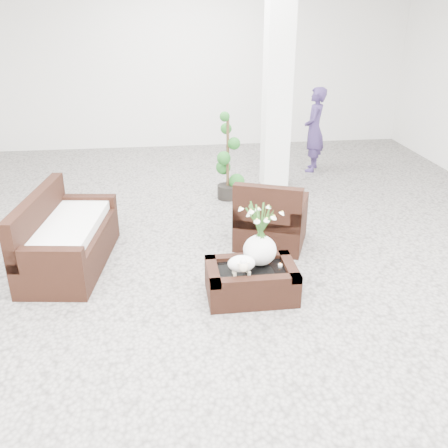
{
  "coord_description": "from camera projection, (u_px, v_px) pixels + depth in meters",
  "views": [
    {
      "loc": [
        -0.61,
        -4.88,
        2.76
      ],
      "look_at": [
        0.0,
        -0.1,
        0.62
      ],
      "focal_mm": 39.78,
      "sensor_mm": 36.0,
      "label": 1
    }
  ],
  "objects": [
    {
      "name": "ground",
      "position": [
        223.0,
        270.0,
        5.61
      ],
      "size": [
        11.0,
        11.0,
        0.0
      ],
      "primitive_type": "plane",
      "color": "gray",
      "rests_on": "ground"
    },
    {
      "name": "column",
      "position": [
        278.0,
        76.0,
        7.58
      ],
      "size": [
        0.4,
        0.4,
        3.5
      ],
      "primitive_type": "cube",
      "color": "white",
      "rests_on": "ground"
    },
    {
      "name": "coffee_table",
      "position": [
        251.0,
        282.0,
        5.07
      ],
      "size": [
        0.9,
        0.6,
        0.31
      ],
      "primitive_type": "cube",
      "color": "black",
      "rests_on": "ground"
    },
    {
      "name": "sheep_figurine",
      "position": [
        241.0,
        265.0,
        4.86
      ],
      "size": [
        0.28,
        0.23,
        0.21
      ],
      "primitive_type": "ellipsoid",
      "color": "white",
      "rests_on": "coffee_table"
    },
    {
      "name": "planter_narcissus",
      "position": [
        260.0,
        228.0,
        4.94
      ],
      "size": [
        0.44,
        0.44,
        0.8
      ],
      "primitive_type": null,
      "color": "white",
      "rests_on": "coffee_table"
    },
    {
      "name": "tealight",
      "position": [
        280.0,
        265.0,
        5.05
      ],
      "size": [
        0.04,
        0.04,
        0.03
      ],
      "primitive_type": "cylinder",
      "color": "white",
      "rests_on": "coffee_table"
    },
    {
      "name": "armchair",
      "position": [
        272.0,
        211.0,
        6.1
      ],
      "size": [
        1.04,
        1.03,
        0.86
      ],
      "primitive_type": "cube",
      "rotation": [
        0.0,
        0.0,
        2.75
      ],
      "color": "black",
      "rests_on": "ground"
    },
    {
      "name": "loveseat",
      "position": [
        68.0,
        231.0,
        5.57
      ],
      "size": [
        0.98,
        1.69,
        0.85
      ],
      "primitive_type": "cube",
      "rotation": [
        0.0,
        0.0,
        1.43
      ],
      "color": "black",
      "rests_on": "ground"
    },
    {
      "name": "topiary",
      "position": [
        228.0,
        157.0,
        7.45
      ],
      "size": [
        0.35,
        0.35,
        1.32
      ],
      "primitive_type": null,
      "color": "#194E19",
      "rests_on": "ground"
    },
    {
      "name": "shopper",
      "position": [
        314.0,
        130.0,
        8.73
      ],
      "size": [
        0.54,
        0.63,
        1.48
      ],
      "primitive_type": "imported",
      "rotation": [
        0.0,
        0.0,
        -1.98
      ],
      "color": "#38285A",
      "rests_on": "ground"
    }
  ]
}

